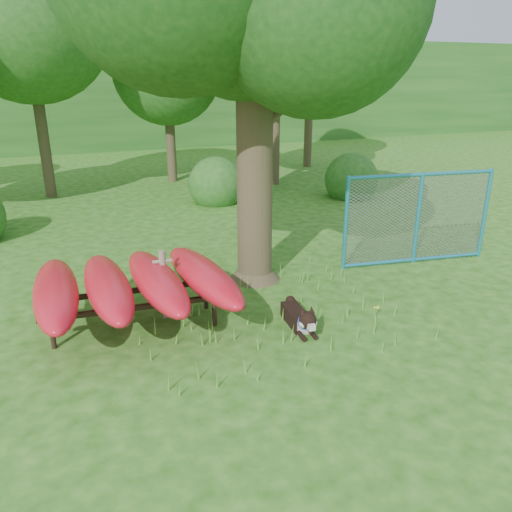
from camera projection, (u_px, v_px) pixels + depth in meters
name	position (u px, v px, depth m)	size (l,w,h in m)	color
ground	(273.00, 341.00, 7.87)	(80.00, 80.00, 0.00)	#205410
wooden_post	(164.00, 283.00, 8.44)	(0.33, 0.12, 1.22)	#6E6753
kayak_rack	(133.00, 284.00, 8.06)	(3.15, 3.14, 1.01)	black
husky_dog	(300.00, 318.00, 8.19)	(0.39, 1.21, 0.54)	black
fence_section	(418.00, 218.00, 10.84)	(3.43, 0.60, 3.37)	teal
wildflower_clump	(377.00, 308.00, 8.61)	(0.09, 0.09, 0.20)	#5D9C33
bg_tree_b	(26.00, 17.00, 15.30)	(5.20, 5.20, 8.22)	#3B3020
bg_tree_c	(167.00, 70.00, 18.29)	(4.00, 4.00, 6.12)	#3B3020
bg_tree_d	(276.00, 40.00, 17.47)	(4.80, 4.80, 7.50)	#3B3020
bg_tree_e	(311.00, 43.00, 21.10)	(4.60, 4.60, 7.55)	#3B3020
shrub_right	(350.00, 197.00, 17.14)	(1.80, 1.80, 1.80)	#21571C
shrub_mid	(216.00, 202.00, 16.40)	(1.80, 1.80, 1.80)	#21571C
wooded_hillside	(90.00, 91.00, 31.17)	(80.00, 12.00, 6.00)	#21571C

